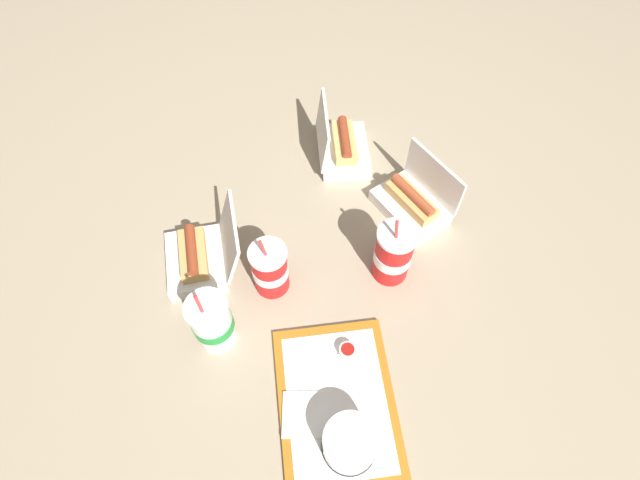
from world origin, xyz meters
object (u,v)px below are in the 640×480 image
object	(u,v)px
plastic_fork	(353,373)
food_tray	(337,403)
clamshell_hotdog_front	(413,202)
clamshell_hotdog_left	(200,257)
soda_cup_left	(393,254)
cake_container	(350,443)
clamshell_hotdog_right	(342,146)
ketchup_cup	(348,351)
soda_cup_center	(212,322)
soda_cup_corner	(270,269)

from	to	relation	value
plastic_fork	food_tray	bearing A→B (deg)	-61.03
plastic_fork	clamshell_hotdog_front	world-z (taller)	clamshell_hotdog_front
clamshell_hotdog_left	soda_cup_left	size ratio (longest dim) A/B	1.04
cake_container	soda_cup_left	bearing A→B (deg)	169.36
food_tray	clamshell_hotdog_right	distance (m)	0.74
clamshell_hotdog_front	cake_container	bearing A→B (deg)	-12.57
food_tray	plastic_fork	size ratio (longest dim) A/B	3.78
clamshell_hotdog_left	soda_cup_left	world-z (taller)	soda_cup_left
plastic_fork	soda_cup_left	xyz separation A→B (m)	(-0.28, 0.08, 0.07)
ketchup_cup	soda_cup_left	bearing A→B (deg)	157.53
food_tray	ketchup_cup	distance (m)	0.12
clamshell_hotdog_right	soda_cup_left	xyz separation A→B (m)	(0.39, 0.15, 0.05)
ketchup_cup	clamshell_hotdog_right	size ratio (longest dim) A/B	0.18
cake_container	clamshell_hotdog_front	xyz separation A→B (m)	(-0.64, 0.14, -0.01)
ketchup_cup	soda_cup_left	world-z (taller)	soda_cup_left
ketchup_cup	plastic_fork	world-z (taller)	ketchup_cup
clamshell_hotdog_left	soda_cup_center	xyz separation A→B (m)	(0.19, 0.08, 0.04)
clamshell_hotdog_left	soda_cup_corner	distance (m)	0.20
soda_cup_left	soda_cup_center	world-z (taller)	soda_cup_left
soda_cup_left	soda_cup_center	xyz separation A→B (m)	(0.22, -0.41, -0.00)
cake_container	soda_cup_left	distance (m)	0.45
clamshell_hotdog_front	soda_cup_left	distance (m)	0.21
clamshell_hotdog_right	soda_cup_corner	size ratio (longest dim) A/B	1.02
cake_container	clamshell_hotdog_left	bearing A→B (deg)	-135.99
cake_container	soda_cup_center	bearing A→B (deg)	-124.91
food_tray	soda_cup_corner	bearing A→B (deg)	-147.43
ketchup_cup	soda_cup_left	xyz separation A→B (m)	(-0.24, 0.10, 0.06)
clamshell_hotdog_left	soda_cup_center	bearing A→B (deg)	22.46
cake_container	soda_cup_corner	xyz separation A→B (m)	(-0.38, -0.22, 0.03)
soda_cup_corner	ketchup_cup	bearing A→B (deg)	49.36
ketchup_cup	plastic_fork	bearing A→B (deg)	16.97
ketchup_cup	clamshell_hotdog_left	size ratio (longest dim) A/B	0.16
food_tray	clamshell_hotdog_front	world-z (taller)	clamshell_hotdog_front
plastic_fork	clamshell_hotdog_left	world-z (taller)	clamshell_hotdog_left
cake_container	plastic_fork	xyz separation A→B (m)	(-0.16, 0.00, -0.04)
soda_cup_corner	soda_cup_center	xyz separation A→B (m)	(0.15, -0.11, 0.00)
ketchup_cup	clamshell_hotdog_right	world-z (taller)	clamshell_hotdog_right
soda_cup_left	soda_cup_corner	world-z (taller)	soda_cup_left
ketchup_cup	soda_cup_corner	distance (m)	0.27
soda_cup_left	soda_cup_corner	distance (m)	0.31
food_tray	cake_container	bearing A→B (deg)	18.93
food_tray	plastic_fork	distance (m)	0.08
plastic_fork	soda_cup_corner	world-z (taller)	soda_cup_corner
food_tray	soda_cup_center	bearing A→B (deg)	-114.91
food_tray	clamshell_hotdog_left	size ratio (longest dim) A/B	1.70
plastic_fork	clamshell_hotdog_left	xyz separation A→B (m)	(-0.26, -0.41, 0.03)
cake_container	clamshell_hotdog_left	distance (m)	0.59
cake_container	clamshell_hotdog_front	size ratio (longest dim) A/B	0.48
clamshell_hotdog_left	soda_cup_left	xyz separation A→B (m)	(-0.02, 0.49, 0.05)
clamshell_hotdog_front	soda_cup_center	bearing A→B (deg)	-48.66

